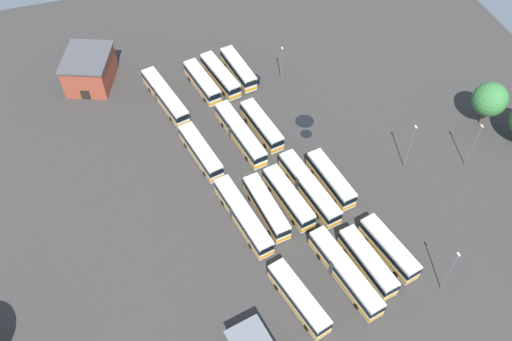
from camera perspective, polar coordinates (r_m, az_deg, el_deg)
name	(u,v)px	position (r m, az deg, el deg)	size (l,w,h in m)	color
ground_plane	(264,171)	(93.87, 0.84, -0.07)	(126.85, 126.85, 0.00)	#383533
bus_row0_slot0	(165,96)	(105.57, -9.46, 7.64)	(15.34, 6.29, 3.54)	silver
bus_row0_slot2	(202,82)	(107.71, -5.63, 9.16)	(11.59, 4.94, 3.54)	silver
bus_row0_slot3	(220,75)	(108.92, -3.75, 9.87)	(12.43, 5.26, 3.54)	silver
bus_row0_slot4	(238,69)	(110.27, -1.86, 10.55)	(11.69, 4.44, 3.54)	silver
bus_row1_slot0	(201,152)	(94.77, -5.78, 1.97)	(12.44, 5.23, 3.54)	silver
bus_row1_slot2	(240,133)	(97.27, -1.66, 3.88)	(15.39, 5.52, 3.54)	silver
bus_row1_slot3	(262,125)	(98.63, 0.59, 4.72)	(11.94, 4.81, 3.54)	silver
bus_row2_slot0	(243,216)	(85.95, -1.39, -4.72)	(15.38, 5.61, 3.54)	silver
bus_row2_slot1	(266,207)	(86.87, 1.08, -3.85)	(12.32, 4.32, 3.54)	silver
bus_row2_slot2	(288,198)	(88.15, 3.40, -2.83)	(12.48, 4.97, 3.54)	silver
bus_row2_slot3	(309,187)	(89.67, 5.54, -1.77)	(15.38, 5.53, 3.54)	silver
bus_row2_slot4	(331,179)	(91.18, 7.81, -0.90)	(11.70, 4.53, 3.54)	silver
bus_row3_slot0	(299,298)	(78.89, 4.48, -13.13)	(12.18, 5.69, 3.54)	silver
bus_row3_slot2	(345,272)	(81.63, 9.24, -10.39)	(15.37, 5.88, 3.54)	silver
bus_row3_slot3	(368,262)	(83.08, 11.55, -9.31)	(11.88, 4.79, 3.54)	silver
bus_row3_slot4	(389,248)	(85.00, 13.69, -7.88)	(11.49, 5.16, 3.54)	silver
depot_building	(89,70)	(112.69, -16.97, 10.03)	(12.89, 11.74, 6.39)	#99422D
lamp_post_near_entrance	(410,145)	(94.15, 15.75, 2.54)	(0.56, 0.28, 9.77)	slate
lamp_post_far_corner	(474,144)	(97.78, 21.74, 2.55)	(0.56, 0.28, 9.68)	slate
lamp_post_mid_lot	(450,270)	(81.56, 19.55, -9.76)	(0.56, 0.28, 9.44)	slate
lamp_post_by_building	(282,62)	(108.21, 2.68, 11.24)	(0.56, 0.28, 7.65)	slate
tree_northwest	(490,99)	(106.12, 23.19, 6.85)	(6.23, 6.23, 9.01)	brown
puddle_between_rows	(306,134)	(100.17, 5.26, 3.83)	(2.17, 2.17, 0.01)	black
puddle_near_shelter	(305,121)	(102.42, 5.08, 5.15)	(3.49, 3.49, 0.01)	black
puddle_back_corner	(253,78)	(110.85, -0.30, 9.57)	(3.06, 3.06, 0.01)	black
puddle_centre_drain	(256,83)	(109.77, -0.01, 9.08)	(1.73, 1.73, 0.01)	black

